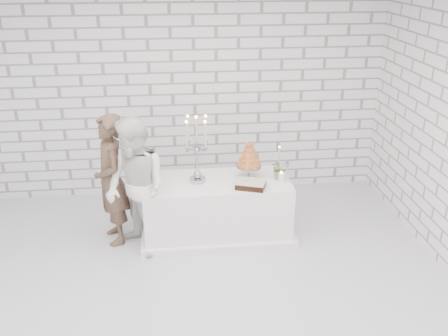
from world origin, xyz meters
TOP-DOWN VIEW (x-y plane):
  - ground at (0.00, 0.00)m, footprint 6.00×5.00m
  - wall_back at (0.00, 2.50)m, footprint 6.00×0.01m
  - cake_table at (0.49, 1.16)m, footprint 1.80×0.80m
  - groom at (-0.78, 1.17)m, footprint 0.55×0.69m
  - bride at (-0.47, 0.87)m, footprint 1.00×1.03m
  - candelabra at (0.25, 1.16)m, footprint 0.38×0.38m
  - croquembouche at (0.90, 1.22)m, footprint 0.40×0.40m
  - chocolate_cake at (0.88, 0.93)m, footprint 0.40×0.34m
  - pillar_candle at (1.27, 1.05)m, footprint 0.10×0.10m
  - extra_taper at (1.31, 1.38)m, footprint 0.07×0.07m
  - flowers at (1.28, 1.14)m, footprint 0.30×0.29m

SIDE VIEW (x-z plane):
  - ground at x=0.00m, z-range -0.01..0.01m
  - cake_table at x=0.49m, z-range 0.00..0.75m
  - chocolate_cake at x=0.88m, z-range 0.75..0.83m
  - pillar_candle at x=1.27m, z-range 0.75..0.87m
  - groom at x=-0.78m, z-range 0.00..1.64m
  - bride at x=-0.47m, z-range 0.00..1.68m
  - flowers at x=1.28m, z-range 0.75..1.01m
  - extra_taper at x=1.31m, z-range 0.75..1.07m
  - croquembouche at x=0.90m, z-range 0.75..1.24m
  - candelabra at x=0.25m, z-range 0.75..1.60m
  - wall_back at x=0.00m, z-range 0.00..3.00m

